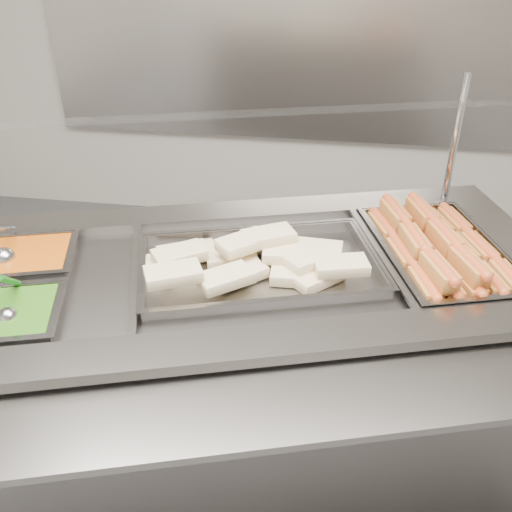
# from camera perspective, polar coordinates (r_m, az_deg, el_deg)

# --- Properties ---
(back_panel) EXTENTS (3.00, 0.04, 1.20)m
(back_panel) POSITION_cam_1_polar(r_m,az_deg,el_deg) (3.62, 3.34, 20.73)
(back_panel) COLOR #9E9994
(back_panel) RESTS_ON ground
(steam_counter) EXTENTS (2.14, 1.42, 0.94)m
(steam_counter) POSITION_cam_1_polar(r_m,az_deg,el_deg) (2.04, -1.49, -12.06)
(steam_counter) COLOR slate
(steam_counter) RESTS_ON ground
(tray_rail) EXTENTS (1.88, 0.91, 0.05)m
(tray_rail) POSITION_cam_1_polar(r_m,az_deg,el_deg) (1.37, 1.19, -14.60)
(tray_rail) COLOR gray
(tray_rail) RESTS_ON steam_counter
(sneeze_guard) EXTENTS (1.74, 0.81, 0.46)m
(sneeze_guard) POSITION_cam_1_polar(r_m,az_deg,el_deg) (1.79, -2.82, 13.54)
(sneeze_guard) COLOR silver
(sneeze_guard) RESTS_ON steam_counter
(pan_hotdogs) EXTENTS (0.51, 0.66, 0.10)m
(pan_hotdogs) POSITION_cam_1_polar(r_m,az_deg,el_deg) (1.95, 17.83, -0.31)
(pan_hotdogs) COLOR gray
(pan_hotdogs) RESTS_ON steam_counter
(pan_wraps) EXTENTS (0.81, 0.61, 0.07)m
(pan_wraps) POSITION_cam_1_polar(r_m,az_deg,el_deg) (1.77, 0.34, -1.39)
(pan_wraps) COLOR gray
(pan_wraps) RESTS_ON steam_counter
(pan_beans) EXTENTS (0.37, 0.33, 0.10)m
(pan_beans) POSITION_cam_1_polar(r_m,az_deg,el_deg) (1.96, -22.28, -0.98)
(pan_beans) COLOR gray
(pan_beans) RESTS_ON steam_counter
(pan_peas) EXTENTS (0.37, 0.33, 0.10)m
(pan_peas) POSITION_cam_1_polar(r_m,az_deg,el_deg) (1.72, -24.15, -6.38)
(pan_peas) COLOR gray
(pan_peas) RESTS_ON steam_counter
(hotdogs_in_buns) EXTENTS (0.46, 0.60, 0.12)m
(hotdogs_in_buns) POSITION_cam_1_polar(r_m,az_deg,el_deg) (1.92, 17.69, 0.84)
(hotdogs_in_buns) COLOR #9F5221
(hotdogs_in_buns) RESTS_ON pan_hotdogs
(tortilla_wraps) EXTENTS (0.69, 0.43, 0.10)m
(tortilla_wraps) POSITION_cam_1_polar(r_m,az_deg,el_deg) (1.74, -0.68, -0.31)
(tortilla_wraps) COLOR beige
(tortilla_wraps) RESTS_ON pan_wraps
(ladle) EXTENTS (0.09, 0.20, 0.15)m
(ladle) POSITION_cam_1_polar(r_m,az_deg,el_deg) (1.93, -23.85, -0.06)
(ladle) COLOR #B8B7BD
(ladle) RESTS_ON pan_beans
(serving_spoon) EXTENTS (0.08, 0.18, 0.15)m
(serving_spoon) POSITION_cam_1_polar(r_m,az_deg,el_deg) (1.67, -23.54, -5.02)
(serving_spoon) COLOR #B8B7BD
(serving_spoon) RESTS_ON pan_peas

